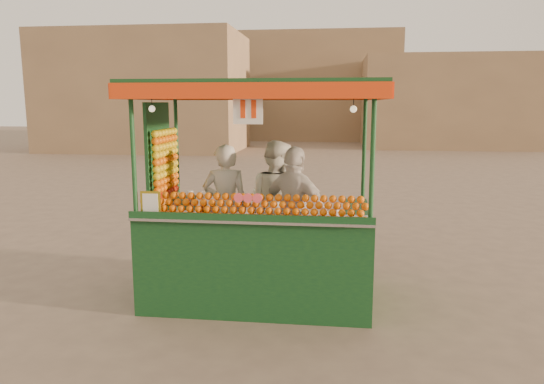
# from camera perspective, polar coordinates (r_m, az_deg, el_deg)

# --- Properties ---
(ground) EXTENTS (90.00, 90.00, 0.00)m
(ground) POSITION_cam_1_polar(r_m,az_deg,el_deg) (6.76, -1.13, -11.20)
(ground) COLOR brown
(ground) RESTS_ON ground
(building_left) EXTENTS (10.00, 6.00, 6.00)m
(building_left) POSITION_cam_1_polar(r_m,az_deg,el_deg) (28.05, -13.87, 10.78)
(building_left) COLOR #8F7251
(building_left) RESTS_ON ground
(building_right) EXTENTS (9.00, 6.00, 5.00)m
(building_right) POSITION_cam_1_polar(r_m,az_deg,el_deg) (30.85, 18.71, 9.51)
(building_right) COLOR #8F7251
(building_right) RESTS_ON ground
(building_center) EXTENTS (14.00, 7.00, 7.00)m
(building_center) POSITION_cam_1_polar(r_m,az_deg,el_deg) (36.37, 2.52, 11.57)
(building_center) COLOR #8F7251
(building_center) RESTS_ON ground
(juice_cart) EXTENTS (2.96, 1.92, 2.69)m
(juice_cart) POSITION_cam_1_polar(r_m,az_deg,el_deg) (6.28, -2.18, -4.43)
(juice_cart) COLOR #0E361C
(juice_cart) RESTS_ON ground
(vendor_left) EXTENTS (0.64, 0.46, 1.62)m
(vendor_left) POSITION_cam_1_polar(r_m,az_deg,el_deg) (6.57, -5.22, -1.66)
(vendor_left) COLOR beige
(vendor_left) RESTS_ON ground
(vendor_middle) EXTENTS (1.00, 0.93, 1.64)m
(vendor_middle) POSITION_cam_1_polar(r_m,az_deg,el_deg) (6.85, 0.42, -1.05)
(vendor_middle) COLOR white
(vendor_middle) RESTS_ON ground
(vendor_right) EXTENTS (1.02, 0.79, 1.61)m
(vendor_right) POSITION_cam_1_polar(r_m,az_deg,el_deg) (6.28, 2.57, -2.20)
(vendor_right) COLOR beige
(vendor_right) RESTS_ON ground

